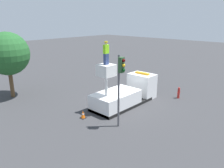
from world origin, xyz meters
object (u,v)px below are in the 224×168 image
object	(u,v)px
bucket_truck	(125,94)
fire_hydrant	(179,93)
worker	(106,53)
traffic_cone_rear	(83,115)
traffic_light_pole	(120,77)
tree_left_bg	(7,54)

from	to	relation	value
bucket_truck	fire_hydrant	xyz separation A→B (m)	(4.51, -2.80, -0.37)
worker	traffic_cone_rear	world-z (taller)	worker
traffic_light_pole	tree_left_bg	size ratio (longest dim) A/B	0.82
traffic_light_pole	fire_hydrant	bearing A→B (deg)	-2.28
tree_left_bg	bucket_truck	bearing A→B (deg)	-56.74
bucket_truck	traffic_light_pole	world-z (taller)	traffic_light_pole
traffic_light_pole	traffic_cone_rear	size ratio (longest dim) A/B	8.30
traffic_light_pole	tree_left_bg	world-z (taller)	tree_left_bg
bucket_truck	fire_hydrant	distance (m)	5.32
worker	fire_hydrant	distance (m)	8.57
traffic_cone_rear	worker	bearing A→B (deg)	-13.13
traffic_light_pole	bucket_truck	bearing A→B (deg)	34.62
traffic_light_pole	fire_hydrant	xyz separation A→B (m)	(8.09, -0.32, -3.06)
worker	traffic_cone_rear	xyz separation A→B (m)	(-2.06, 0.48, -4.49)
worker	bucket_truck	bearing A→B (deg)	0.00
traffic_cone_rear	tree_left_bg	distance (m)	9.59
bucket_truck	tree_left_bg	xyz separation A→B (m)	(-5.99, 9.13, 3.26)
bucket_truck	tree_left_bg	bearing A→B (deg)	123.26
tree_left_bg	fire_hydrant	bearing A→B (deg)	-48.63
worker	tree_left_bg	xyz separation A→B (m)	(-3.60, 9.13, -0.63)
traffic_light_pole	traffic_cone_rear	xyz separation A→B (m)	(-0.86, 2.95, -3.30)
fire_hydrant	traffic_cone_rear	distance (m)	9.54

